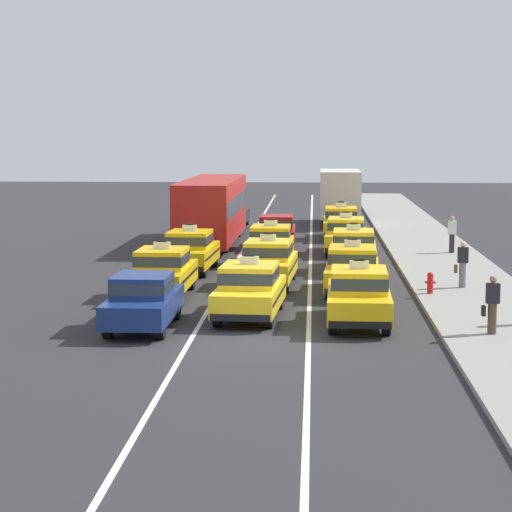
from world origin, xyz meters
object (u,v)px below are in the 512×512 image
taxi_right_fourth (346,235)px  bus_left_fourth (212,208)px  fire_hydrant (430,282)px  taxi_right_second (352,269)px  sedan_center_fourth (276,231)px  pedestrian_near_crosswalk (452,234)px  sedan_left_nearest (143,300)px  pedestrian_by_storefront (462,264)px  taxi_center_third (271,244)px  taxi_left_third (190,250)px  box_truck_right_sixth (340,195)px  taxi_right_fifth (341,222)px  taxi_right_nearest (359,295)px  pedestrian_mid_block (492,305)px  sedan_left_fifth (232,213)px  taxi_right_third (353,249)px  taxi_center_second (268,262)px  taxi_left_second (163,271)px  taxi_center_nearest (250,289)px

taxi_right_fourth → bus_left_fourth: bearing=151.9°
fire_hydrant → taxi_right_second: bearing=165.8°
sedan_center_fourth → pedestrian_near_crosswalk: pedestrian_near_crosswalk is taller
pedestrian_near_crosswalk → sedan_left_nearest: bearing=-123.0°
pedestrian_by_storefront → taxi_center_third: bearing=137.1°
taxi_left_third → box_truck_right_sixth: box_truck_right_sixth is taller
sedan_left_nearest → taxi_right_fifth: (6.28, 23.80, 0.03)m
sedan_center_fourth → box_truck_right_sixth: box_truck_right_sixth is taller
bus_left_fourth → fire_hydrant: bearing=-59.6°
taxi_left_third → taxi_right_nearest: same height
pedestrian_mid_block → pedestrian_by_storefront: 8.00m
taxi_right_second → taxi_left_third: bearing=141.7°
taxi_left_third → sedan_center_fourth: bearing=68.8°
sedan_left_fifth → taxi_right_third: size_ratio=0.94×
taxi_center_third → taxi_right_fourth: size_ratio=0.99×
taxi_right_second → taxi_right_nearest: bearing=-90.2°
taxi_right_fourth → pedestrian_mid_block: 18.75m
pedestrian_near_crosswalk → box_truck_right_sixth: bearing=108.2°
taxi_right_fourth → fire_hydrant: size_ratio=6.37×
taxi_center_third → pedestrian_mid_block: (6.65, -14.51, 0.07)m
sedan_left_fifth → taxi_right_fourth: 13.37m
taxi_center_second → pedestrian_by_storefront: bearing=-8.0°
sedan_center_fourth → pedestrian_by_storefront: bearing=-60.5°
taxi_center_second → pedestrian_near_crosswalk: size_ratio=2.82×
taxi_center_third → sedan_center_fourth: size_ratio=1.06×
pedestrian_mid_block → pedestrian_by_storefront: pedestrian_by_storefront is taller
sedan_left_fifth → box_truck_right_sixth: (6.28, 1.93, 0.93)m
sedan_left_nearest → fire_hydrant: (8.82, 5.78, -0.30)m
sedan_left_fifth → sedan_center_fourth: same height
taxi_left_third → taxi_right_second: (6.27, -4.95, 0.00)m
sedan_left_nearest → fire_hydrant: size_ratio=5.92×
pedestrian_near_crosswalk → taxi_left_second: bearing=-134.3°
pedestrian_near_crosswalk → taxi_center_nearest: bearing=-118.1°
taxi_center_third → sedan_left_fifth: bearing=100.6°
bus_left_fourth → fire_hydrant: 17.76m
taxi_center_second → pedestrian_near_crosswalk: bearing=48.8°
taxi_center_second → pedestrian_mid_block: taxi_center_second is taller
sedan_left_nearest → taxi_left_second: bearing=92.7°
bus_left_fourth → fire_hydrant: size_ratio=15.37×
pedestrian_near_crosswalk → taxi_center_second: bearing=-131.2°
taxi_center_nearest → bus_left_fourth: bearing=99.1°
sedan_left_fifth → taxi_right_third: 18.46m
taxi_center_second → box_truck_right_sixth: 23.47m
taxi_right_nearest → taxi_right_second: bearing=89.8°
taxi_left_third → sedan_left_nearest: bearing=-89.7°
taxi_left_third → taxi_center_second: bearing=-45.1°
taxi_right_second → taxi_right_fourth: (0.13, 11.14, 0.00)m
taxi_center_third → taxi_right_fifth: size_ratio=1.00×
taxi_center_nearest → taxi_center_second: (0.28, 6.29, 0.00)m
sedan_center_fourth → taxi_right_fifth: taxi_right_fifth is taller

